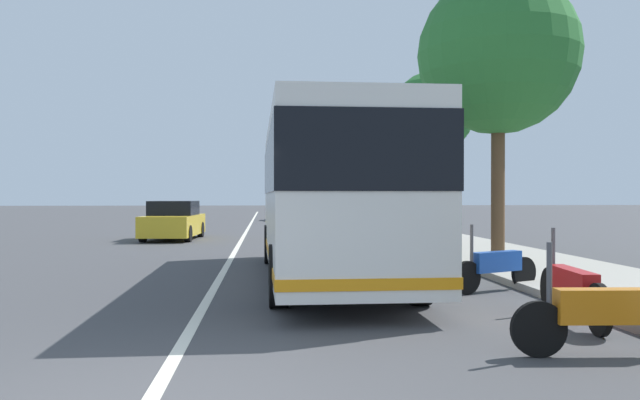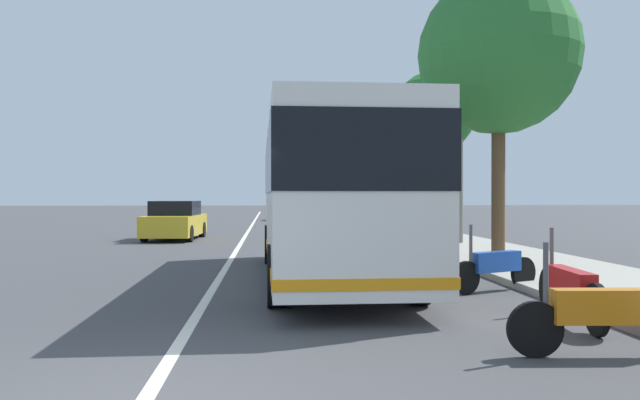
# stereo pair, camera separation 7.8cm
# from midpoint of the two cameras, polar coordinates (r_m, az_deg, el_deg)

# --- Properties ---
(sidewalk_curb) EXTENTS (110.00, 3.60, 0.14)m
(sidewalk_curb) POSITION_cam_midpoint_polar(r_m,az_deg,el_deg) (16.63, 18.14, -5.48)
(sidewalk_curb) COLOR #9E998E
(sidewalk_curb) RESTS_ON ground
(lane_divider_line) EXTENTS (110.00, 0.16, 0.01)m
(lane_divider_line) POSITION_cam_midpoint_polar(r_m,az_deg,el_deg) (15.37, -8.68, -6.20)
(lane_divider_line) COLOR silver
(lane_divider_line) RESTS_ON ground
(coach_bus) EXTENTS (10.34, 2.68, 3.25)m
(coach_bus) POSITION_cam_midpoint_polar(r_m,az_deg,el_deg) (13.45, 0.49, 0.92)
(coach_bus) COLOR silver
(coach_bus) RESTS_ON ground
(motorcycle_angled) EXTENTS (0.31, 2.16, 1.26)m
(motorcycle_angled) POSITION_cam_midpoint_polar(r_m,az_deg,el_deg) (7.74, 24.02, -9.27)
(motorcycle_angled) COLOR black
(motorcycle_angled) RESTS_ON ground
(motorcycle_far_end) EXTENTS (2.40, 0.36, 1.28)m
(motorcycle_far_end) POSITION_cam_midpoint_polar(r_m,az_deg,el_deg) (9.60, 21.34, -7.29)
(motorcycle_far_end) COLOR black
(motorcycle_far_end) RESTS_ON ground
(motorcycle_mid_row) EXTENTS (1.00, 1.89, 1.25)m
(motorcycle_mid_row) POSITION_cam_midpoint_polar(r_m,az_deg,el_deg) (12.26, 15.26, -5.72)
(motorcycle_mid_row) COLOR black
(motorcycle_mid_row) RESTS_ON ground
(car_behind_bus) EXTENTS (4.63, 2.13, 1.55)m
(car_behind_bus) POSITION_cam_midpoint_polar(r_m,az_deg,el_deg) (26.43, -13.02, -1.87)
(car_behind_bus) COLOR gold
(car_behind_bus) RESTS_ON ground
(car_far_distant) EXTENTS (4.35, 1.94, 1.41)m
(car_far_distant) POSITION_cam_midpoint_polar(r_m,az_deg,el_deg) (45.99, -3.05, -0.96)
(car_far_distant) COLOR silver
(car_far_distant) RESTS_ON ground
(roadside_tree_mid_block) EXTENTS (3.97, 3.97, 7.26)m
(roadside_tree_mid_block) POSITION_cam_midpoint_polar(r_m,az_deg,el_deg) (16.79, 15.48, 12.36)
(roadside_tree_mid_block) COLOR brown
(roadside_tree_mid_block) RESTS_ON ground
(roadside_tree_far_block) EXTENTS (2.91, 2.91, 6.17)m
(roadside_tree_far_block) POSITION_cam_midpoint_polar(r_m,az_deg,el_deg) (23.12, 9.96, 7.54)
(roadside_tree_far_block) COLOR brown
(roadside_tree_far_block) RESTS_ON ground
(utility_pole) EXTENTS (0.23, 0.23, 6.64)m
(utility_pole) POSITION_cam_midpoint_polar(r_m,az_deg,el_deg) (22.64, 12.17, 4.31)
(utility_pole) COLOR slate
(utility_pole) RESTS_ON ground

